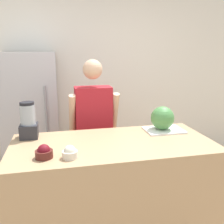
{
  "coord_description": "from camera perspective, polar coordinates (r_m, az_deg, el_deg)",
  "views": [
    {
      "loc": [
        -0.43,
        -1.51,
        1.68
      ],
      "look_at": [
        0.0,
        0.43,
        1.19
      ],
      "focal_mm": 40.0,
      "sensor_mm": 36.0,
      "label": 1
    }
  ],
  "objects": [
    {
      "name": "blender",
      "position": [
        2.27,
        -18.6,
        -2.12
      ],
      "size": [
        0.15,
        0.15,
        0.32
      ],
      "color": "#28282D",
      "rests_on": "counter_island"
    },
    {
      "name": "cutting_board",
      "position": [
        2.43,
        11.76,
        -4.05
      ],
      "size": [
        0.36,
        0.26,
        0.01
      ],
      "color": "white",
      "rests_on": "counter_island"
    },
    {
      "name": "bowl_cherries",
      "position": [
        1.85,
        -15.28,
        -8.91
      ],
      "size": [
        0.12,
        0.12,
        0.1
      ],
      "color": "#511E19",
      "rests_on": "counter_island"
    },
    {
      "name": "person",
      "position": [
        2.78,
        -4.2,
        -4.32
      ],
      "size": [
        0.53,
        0.26,
        1.6
      ],
      "color": "gray",
      "rests_on": "ground_plane"
    },
    {
      "name": "bowl_cream",
      "position": [
        1.81,
        -9.61,
        -9.18
      ],
      "size": [
        0.11,
        0.11,
        0.09
      ],
      "color": "beige",
      "rests_on": "counter_island"
    },
    {
      "name": "counter_island",
      "position": [
        2.3,
        0.22,
        -17.95
      ],
      "size": [
        1.67,
        0.79,
        0.94
      ],
      "color": "tan",
      "rests_on": "ground_plane"
    },
    {
      "name": "wall_back",
      "position": [
        3.67,
        -5.76,
        7.8
      ],
      "size": [
        8.0,
        0.06,
        2.6
      ],
      "color": "white",
      "rests_on": "ground_plane"
    },
    {
      "name": "refrigerator",
      "position": [
        3.38,
        -17.85,
        -1.39
      ],
      "size": [
        0.67,
        0.68,
        1.67
      ],
      "color": "#B7B7BC",
      "rests_on": "ground_plane"
    },
    {
      "name": "watermelon",
      "position": [
        2.4,
        11.46,
        -1.34
      ],
      "size": [
        0.22,
        0.22,
        0.22
      ],
      "color": "#4C8C47",
      "rests_on": "cutting_board"
    }
  ]
}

